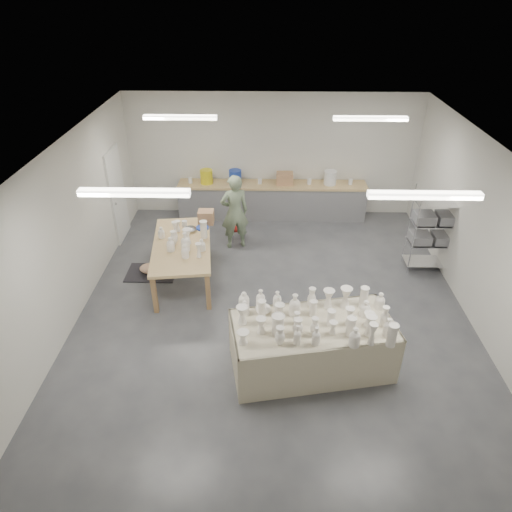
{
  "coord_description": "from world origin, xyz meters",
  "views": [
    {
      "loc": [
        -0.16,
        -6.71,
        5.26
      ],
      "look_at": [
        -0.31,
        0.08,
        1.05
      ],
      "focal_mm": 32.0,
      "sensor_mm": 36.0,
      "label": 1
    }
  ],
  "objects_px": {
    "potter": "(235,212)",
    "red_stool": "(236,228)",
    "drying_table": "(312,343)",
    "work_table": "(185,241)"
  },
  "relations": [
    {
      "from": "potter",
      "to": "red_stool",
      "type": "relative_size",
      "value": 4.45
    },
    {
      "from": "drying_table",
      "to": "red_stool",
      "type": "xyz_separation_m",
      "value": [
        -1.4,
        3.97,
        -0.17
      ]
    },
    {
      "from": "potter",
      "to": "drying_table",
      "type": "bearing_deg",
      "value": 93.67
    },
    {
      "from": "work_table",
      "to": "potter",
      "type": "height_order",
      "value": "potter"
    },
    {
      "from": "drying_table",
      "to": "red_stool",
      "type": "relative_size",
      "value": 6.74
    },
    {
      "from": "drying_table",
      "to": "work_table",
      "type": "distance_m",
      "value": 3.37
    },
    {
      "from": "drying_table",
      "to": "red_stool",
      "type": "height_order",
      "value": "drying_table"
    },
    {
      "from": "potter",
      "to": "red_stool",
      "type": "height_order",
      "value": "potter"
    },
    {
      "from": "drying_table",
      "to": "work_table",
      "type": "relative_size",
      "value": 1.12
    },
    {
      "from": "drying_table",
      "to": "potter",
      "type": "height_order",
      "value": "potter"
    }
  ]
}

